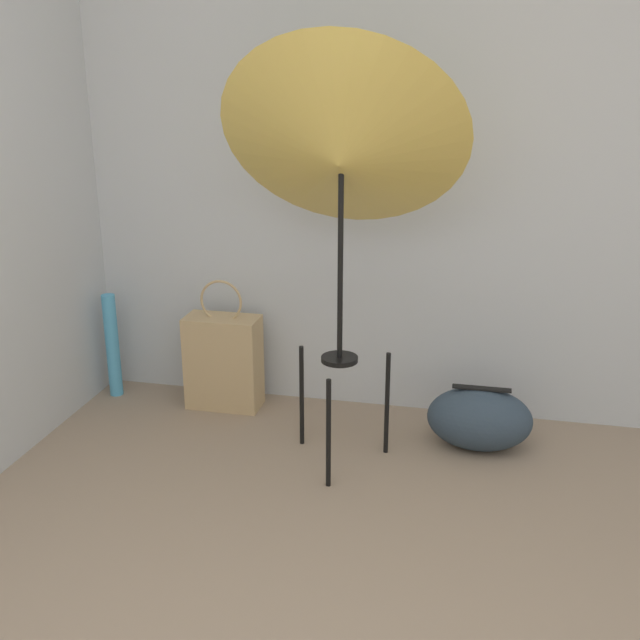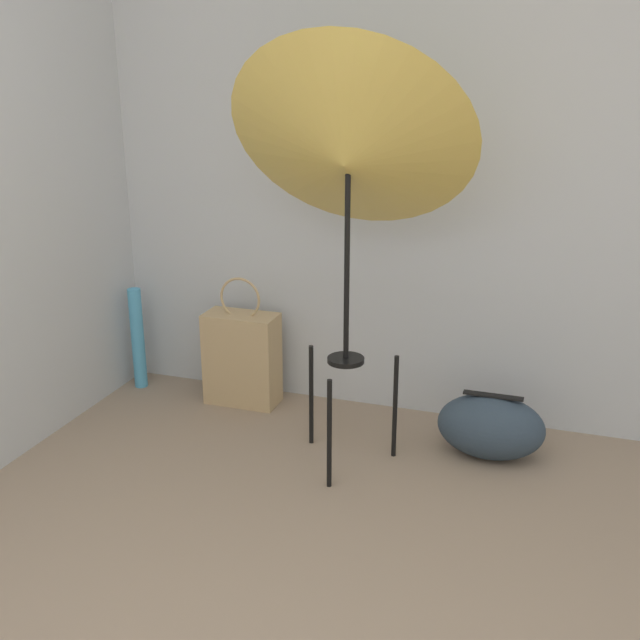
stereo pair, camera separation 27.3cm
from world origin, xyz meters
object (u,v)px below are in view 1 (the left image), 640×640
Objects in this scene: duffel_bag at (479,419)px; paper_roll at (112,346)px; photo_umbrella at (341,153)px; tote_bag at (224,361)px.

paper_roll reaches higher than duffel_bag.
photo_umbrella is at bearing -18.65° from paper_roll.
tote_bag reaches higher than paper_roll.
paper_roll is at bearing 174.17° from duffel_bag.
tote_bag is 1.24m from duffel_bag.
photo_umbrella is 3.23× the size of paper_roll.
paper_roll is (-0.59, 0.01, 0.03)m from tote_bag.
duffel_bag is at bearing -5.83° from paper_roll.
tote_bag is at bearing 147.79° from photo_umbrella.
paper_roll is (-1.24, 0.42, -1.02)m from photo_umbrella.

